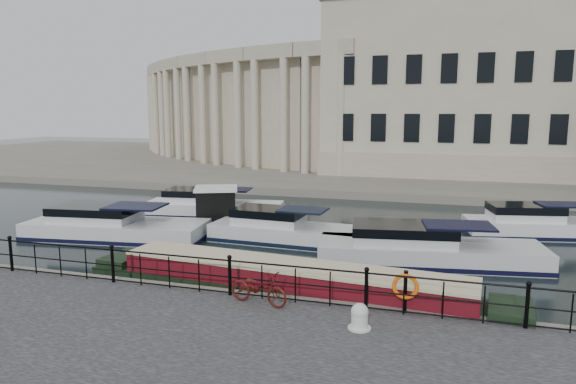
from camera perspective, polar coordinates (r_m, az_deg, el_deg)
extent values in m
plane|color=black|center=(17.66, -3.49, -10.58)|extent=(160.00, 160.00, 0.00)
cube|color=#6B665B|center=(55.18, 10.70, 3.05)|extent=(120.00, 42.00, 0.55)
cylinder|color=black|center=(19.80, -28.41, -6.18)|extent=(0.10, 0.10, 1.10)
sphere|color=black|center=(19.66, -28.54, -4.49)|extent=(0.14, 0.14, 0.14)
cylinder|color=black|center=(17.25, -18.90, -7.71)|extent=(0.10, 0.10, 1.10)
sphere|color=black|center=(17.09, -19.01, -5.78)|extent=(0.14, 0.14, 0.14)
cylinder|color=black|center=(15.33, -6.49, -9.37)|extent=(0.10, 0.10, 1.10)
sphere|color=black|center=(15.15, -6.53, -7.22)|extent=(0.14, 0.14, 0.14)
cylinder|color=black|center=(14.30, 8.68, -10.80)|extent=(0.10, 0.10, 1.10)
sphere|color=black|center=(14.11, 8.74, -8.51)|extent=(0.14, 0.14, 0.14)
cylinder|color=black|center=(14.35, 25.03, -11.51)|extent=(0.10, 0.10, 1.10)
sphere|color=black|center=(14.16, 25.19, -9.23)|extent=(0.14, 0.14, 0.14)
cylinder|color=black|center=(15.18, -6.52, -7.58)|extent=(24.00, 0.05, 0.05)
cylinder|color=black|center=(15.33, -6.49, -9.37)|extent=(24.00, 0.04, 0.04)
cylinder|color=black|center=(15.48, -6.45, -11.02)|extent=(24.00, 0.04, 0.04)
cube|color=#ADA38C|center=(48.61, 17.33, 10.60)|extent=(20.00, 14.00, 14.00)
cube|color=#9E937F|center=(49.41, 17.76, 19.19)|extent=(20.40, 14.40, 0.80)
cube|color=#9E937F|center=(48.78, 17.00, 3.54)|extent=(20.30, 14.30, 2.00)
cube|color=#ADA38C|center=(45.53, 5.30, 9.20)|extent=(5.73, 4.06, 11.00)
cube|color=#9E937F|center=(44.00, 4.30, 15.62)|extent=(5.62, 2.73, 1.20)
cylinder|color=#ADA38C|center=(42.52, 5.90, 8.39)|extent=(0.70, 0.70, 9.80)
cylinder|color=#ADA38C|center=(43.93, 1.93, 8.46)|extent=(0.70, 0.70, 9.80)
cube|color=#ADA38C|center=(48.14, -0.22, 9.23)|extent=(5.90, 4.56, 11.00)
cube|color=#9E937F|center=(46.81, -1.73, 15.24)|extent=(5.62, 3.30, 1.20)
cylinder|color=#ADA38C|center=(45.10, -0.48, 8.48)|extent=(0.70, 0.70, 9.80)
cylinder|color=#ADA38C|center=(47.13, -3.72, 8.49)|extent=(0.70, 0.70, 9.80)
cube|color=#ADA38C|center=(51.59, -4.67, 9.20)|extent=(5.99, 4.99, 11.00)
cube|color=#9E937F|center=(50.52, -6.48, 14.74)|extent=(5.55, 3.83, 1.20)
cylinder|color=#ADA38C|center=(48.66, -5.61, 8.48)|extent=(0.70, 0.70, 9.80)
cylinder|color=#ADA38C|center=(51.17, -8.07, 8.47)|extent=(0.70, 0.70, 9.80)
cube|color=#ADA38C|center=(55.70, -8.05, 9.13)|extent=(5.99, 5.36, 11.00)
cube|color=#9E937F|center=(54.90, -9.99, 14.21)|extent=(5.40, 4.29, 1.20)
cylinder|color=#ADA38C|center=(52.97, -9.46, 8.45)|extent=(0.70, 0.70, 9.80)
cylinder|color=#ADA38C|center=(55.81, -11.20, 8.43)|extent=(0.70, 0.70, 9.80)
cube|color=#ADA38C|center=(60.28, -10.42, 9.06)|extent=(5.91, 5.64, 11.00)
cube|color=#9E937F|center=(59.74, -12.38, 13.71)|extent=(5.16, 4.70, 1.20)
cylinder|color=#ADA38C|center=(57.80, -12.14, 8.42)|extent=(0.70, 0.70, 9.80)
cylinder|color=#ADA38C|center=(60.87, -13.27, 8.40)|extent=(0.70, 0.70, 9.80)
cube|color=#ADA38C|center=(65.16, -11.95, 9.01)|extent=(5.74, 5.85, 11.00)
cube|color=#9E937F|center=(64.89, -13.85, 13.28)|extent=(4.86, 5.04, 1.20)
cylinder|color=#ADA38C|center=(62.97, -13.84, 8.40)|extent=(0.70, 0.70, 9.80)
cylinder|color=#ADA38C|center=(66.18, -14.47, 8.40)|extent=(0.70, 0.70, 9.80)
cube|color=#ADA38C|center=(70.23, -12.77, 8.97)|extent=(5.49, 5.97, 11.00)
cube|color=#9E937F|center=(70.20, -14.57, 12.91)|extent=(4.48, 5.30, 1.20)
cylinder|color=#ADA38C|center=(68.34, -14.75, 8.40)|extent=(0.70, 0.70, 9.80)
cylinder|color=#ADA38C|center=(71.61, -14.97, 8.41)|extent=(0.70, 0.70, 9.80)
cube|color=#ADA38C|center=(75.38, -13.00, 8.96)|extent=(5.16, 6.00, 11.00)
cube|color=#9E937F|center=(75.58, -14.69, 12.62)|extent=(4.04, 5.49, 1.20)
cylinder|color=#ADA38C|center=(73.80, -15.00, 8.42)|extent=(0.70, 0.70, 9.80)
cylinder|color=#ADA38C|center=(77.08, -14.91, 8.44)|extent=(0.70, 0.70, 9.80)
cube|color=#ADA38C|center=(80.53, -12.75, 8.96)|extent=(4.76, 5.95, 11.00)
cube|color=#9E937F|center=(80.95, -14.32, 12.38)|extent=(3.54, 5.60, 1.20)
cylinder|color=#ADA38C|center=(79.26, -14.75, 8.46)|extent=(0.70, 0.70, 9.80)
cylinder|color=#ADA38C|center=(82.50, -14.39, 8.48)|extent=(0.70, 0.70, 9.80)
imported|color=#47130C|center=(14.61, -3.28, -10.61)|extent=(1.88, 0.96, 0.94)
cylinder|color=silver|center=(13.27, 7.95, -13.93)|extent=(0.42, 0.42, 0.44)
sphere|color=silver|center=(13.19, 7.98, -13.06)|extent=(0.44, 0.44, 0.44)
cylinder|color=silver|center=(13.35, 7.94, -14.72)|extent=(0.59, 0.59, 0.04)
cylinder|color=black|center=(14.34, 12.90, -10.82)|extent=(0.09, 0.09, 1.13)
cube|color=black|center=(14.16, 12.99, -8.67)|extent=(0.11, 0.11, 0.08)
torus|color=#FF610D|center=(14.20, 12.91, -10.21)|extent=(0.71, 0.11, 0.71)
cube|color=black|center=(16.54, 0.16, -11.59)|extent=(14.23, 3.15, 0.85)
cube|color=#5B0D16|center=(16.32, 0.16, -9.45)|extent=(11.39, 2.62, 0.66)
cube|color=beige|center=(16.20, 0.16, -8.11)|extent=(11.40, 2.67, 0.09)
cube|color=#6B665B|center=(26.34, -7.92, -3.91)|extent=(3.57, 3.31, 0.24)
cube|color=black|center=(26.12, -7.97, -1.67)|extent=(2.50, 2.50, 1.72)
cube|color=white|center=(25.96, -8.02, 0.39)|extent=(2.75, 2.75, 0.11)
cube|color=silver|center=(25.43, -18.47, -4.43)|extent=(8.64, 3.82, 1.20)
cube|color=black|center=(25.45, -18.46, -4.60)|extent=(8.72, 3.86, 0.18)
cube|color=silver|center=(25.74, -20.53, -2.44)|extent=(4.01, 2.76, 0.90)
cube|color=black|center=(24.70, -16.58, -1.52)|extent=(2.73, 2.27, 0.08)
cube|color=silver|center=(23.37, -0.26, -5.12)|extent=(6.92, 2.59, 1.20)
cube|color=black|center=(23.39, -0.26, -5.31)|extent=(6.99, 2.61, 0.18)
cube|color=silver|center=(23.46, -2.15, -2.94)|extent=(3.16, 2.00, 0.90)
cube|color=black|center=(22.81, 1.67, -2.00)|extent=(2.12, 1.68, 0.08)
cube|color=silver|center=(21.01, 15.44, -7.10)|extent=(8.88, 3.85, 1.20)
cube|color=black|center=(21.03, 15.43, -7.31)|extent=(8.97, 3.89, 0.18)
cube|color=silver|center=(20.69, 12.69, -4.81)|extent=(4.14, 2.68, 0.90)
cube|color=black|center=(20.84, 18.41, -3.54)|extent=(2.82, 2.18, 0.08)
cube|color=white|center=(29.33, -8.23, -2.28)|extent=(7.94, 3.39, 1.20)
cube|color=black|center=(29.34, -8.23, -2.44)|extent=(8.02, 3.42, 0.18)
cube|color=white|center=(29.45, -9.99, -0.60)|extent=(3.70, 2.37, 0.90)
cube|color=black|center=(28.84, -6.54, 0.28)|extent=(2.51, 1.93, 0.08)
cube|color=white|center=(27.24, 26.33, -4.03)|extent=(7.27, 3.54, 1.20)
cube|color=black|center=(27.26, 26.32, -4.19)|extent=(7.34, 3.57, 0.18)
cube|color=white|center=(26.78, 24.79, -2.27)|extent=(3.43, 2.38, 0.90)
cube|color=black|center=(27.31, 28.17, -1.24)|extent=(2.36, 1.92, 0.08)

